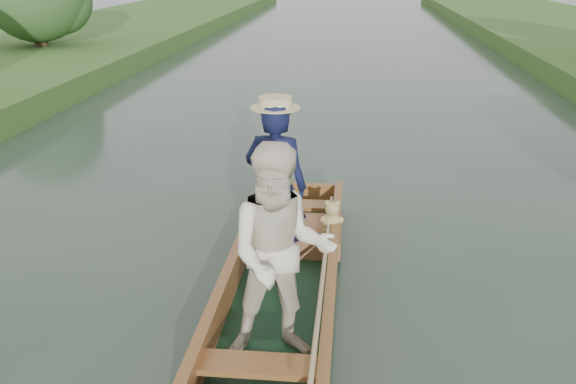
# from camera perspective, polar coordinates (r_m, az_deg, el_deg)

# --- Properties ---
(ground) EXTENTS (120.00, 120.00, 0.00)m
(ground) POSITION_cam_1_polar(r_m,az_deg,el_deg) (6.71, -0.53, -9.40)
(ground) COLOR #283D30
(ground) RESTS_ON ground
(trees_far) EXTENTS (22.83, 14.62, 4.36)m
(trees_far) POSITION_cam_1_polar(r_m,az_deg,el_deg) (14.62, 2.47, 16.47)
(trees_far) COLOR #47331E
(trees_far) RESTS_ON ground
(punt) EXTENTS (1.19, 5.01, 1.97)m
(punt) POSITION_cam_1_polar(r_m,az_deg,el_deg) (6.14, -0.50, -4.78)
(punt) COLOR black
(punt) RESTS_ON ground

